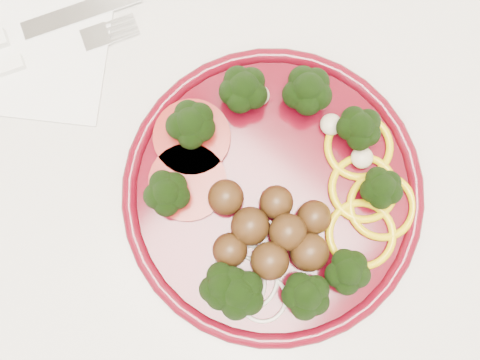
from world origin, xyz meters
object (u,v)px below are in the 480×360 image
Objects in this scene: knife at (0,39)px; fork at (5,67)px; napkin at (30,42)px; plate at (275,197)px.

knife is 0.03m from fork.
fork is at bearing -87.13° from napkin.
napkin is 0.85× the size of fork.
napkin is at bearing 33.31° from fork.
napkin is (-0.27, -0.03, -0.02)m from plate.
plate is 1.84× the size of napkin.
knife is (-0.02, -0.02, 0.01)m from napkin.
napkin is 0.76× the size of knife.
knife is at bearing 83.00° from fork.
knife is (-0.29, -0.05, -0.01)m from plate.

